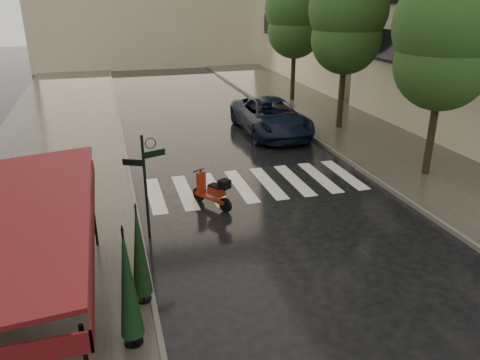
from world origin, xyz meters
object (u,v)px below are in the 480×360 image
parked_car (271,116)px  parasol_front (128,284)px  pedestrian_with_umbrella (61,199)px  parasol_back (139,251)px  scooter (213,192)px

parked_car → parasol_front: (-7.79, -13.81, 0.67)m
pedestrian_with_umbrella → parasol_front: 4.00m
parasol_front → parasol_back: size_ratio=1.09×
pedestrian_with_umbrella → parasol_back: 2.95m
scooter → parasol_front: bearing=-148.0°
parasol_back → parked_car: bearing=59.0°
pedestrian_with_umbrella → parked_car: size_ratio=0.42×
pedestrian_with_umbrella → scooter: 5.13m
parked_car → parasol_back: parasol_back is taller
parked_car → pedestrian_with_umbrella: bearing=-132.3°
pedestrian_with_umbrella → scooter: bearing=4.4°
parasol_front → parked_car: bearing=60.6°
parasol_back → parasol_front: bearing=-103.2°
pedestrian_with_umbrella → parasol_back: bearing=-77.4°
pedestrian_with_umbrella → parked_car: bearing=24.6°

